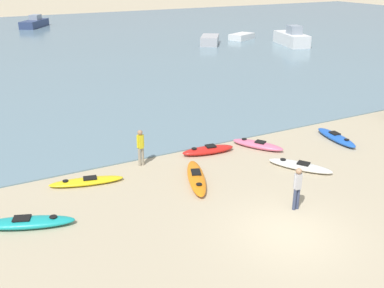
# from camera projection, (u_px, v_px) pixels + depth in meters

# --- Properties ---
(ground_plane) EXTENTS (400.00, 400.00, 0.00)m
(ground_plane) POSITION_uv_depth(u_px,v_px,m) (288.00, 233.00, 15.59)
(ground_plane) COLOR tan
(bay_water) EXTENTS (160.00, 70.00, 0.06)m
(bay_water) POSITION_uv_depth(u_px,v_px,m) (44.00, 46.00, 51.10)
(bay_water) COLOR slate
(bay_water) RESTS_ON ground_plane
(kayak_on_sand_0) EXTENTS (2.26, 2.90, 0.34)m
(kayak_on_sand_0) POSITION_uv_depth(u_px,v_px,m) (300.00, 166.00, 20.46)
(kayak_on_sand_0) COLOR white
(kayak_on_sand_0) RESTS_ON ground_plane
(kayak_on_sand_1) EXTENTS (3.18, 1.38, 0.30)m
(kayak_on_sand_1) POSITION_uv_depth(u_px,v_px,m) (86.00, 181.00, 19.04)
(kayak_on_sand_1) COLOR yellow
(kayak_on_sand_1) RESTS_ON ground_plane
(kayak_on_sand_2) EXTENTS (2.05, 2.69, 0.38)m
(kayak_on_sand_2) POSITION_uv_depth(u_px,v_px,m) (258.00, 145.00, 22.79)
(kayak_on_sand_2) COLOR #E5668C
(kayak_on_sand_2) RESTS_ON ground_plane
(kayak_on_sand_3) EXTENTS (1.97, 3.50, 0.37)m
(kayak_on_sand_3) POSITION_uv_depth(u_px,v_px,m) (196.00, 177.00, 19.30)
(kayak_on_sand_3) COLOR orange
(kayak_on_sand_3) RESTS_ON ground_plane
(kayak_on_sand_4) EXTENTS (1.09, 3.08, 0.39)m
(kayak_on_sand_4) POSITION_uv_depth(u_px,v_px,m) (336.00, 137.00, 23.76)
(kayak_on_sand_4) COLOR blue
(kayak_on_sand_4) RESTS_ON ground_plane
(kayak_on_sand_5) EXTENTS (3.37, 1.92, 0.38)m
(kayak_on_sand_5) POSITION_uv_depth(u_px,v_px,m) (27.00, 222.00, 15.91)
(kayak_on_sand_5) COLOR teal
(kayak_on_sand_5) RESTS_ON ground_plane
(kayak_on_sand_6) EXTENTS (2.74, 1.11, 0.40)m
(kayak_on_sand_6) POSITION_uv_depth(u_px,v_px,m) (208.00, 150.00, 22.12)
(kayak_on_sand_6) COLOR red
(kayak_on_sand_6) RESTS_ON ground_plane
(person_near_foreground) EXTENTS (0.35, 0.23, 1.72)m
(person_near_foreground) POSITION_uv_depth(u_px,v_px,m) (297.00, 186.00, 16.77)
(person_near_foreground) COLOR #384260
(person_near_foreground) RESTS_ON ground_plane
(person_near_waterline) EXTENTS (0.35, 0.26, 1.74)m
(person_near_waterline) POSITION_uv_depth(u_px,v_px,m) (141.00, 145.00, 20.50)
(person_near_waterline) COLOR gray
(person_near_waterline) RESTS_ON ground_plane
(moored_boat_0) EXTENTS (3.73, 3.02, 0.70)m
(moored_boat_0) POSITION_uv_depth(u_px,v_px,m) (242.00, 36.00, 55.67)
(moored_boat_0) COLOR white
(moored_boat_0) RESTS_ON bay_water
(moored_boat_1) EXTENTS (5.01, 6.02, 1.74)m
(moored_boat_1) POSITION_uv_depth(u_px,v_px,m) (34.00, 23.00, 66.49)
(moored_boat_1) COLOR navy
(moored_boat_1) RESTS_ON bay_water
(moored_boat_2) EXTENTS (3.56, 6.04, 2.25)m
(moored_boat_2) POSITION_uv_depth(u_px,v_px,m) (292.00, 38.00, 51.60)
(moored_boat_2) COLOR white
(moored_boat_2) RESTS_ON bay_water
(moored_boat_3) EXTENTS (3.80, 4.33, 0.99)m
(moored_boat_3) POSITION_uv_depth(u_px,v_px,m) (210.00, 40.00, 52.06)
(moored_boat_3) COLOR #B2B2B7
(moored_boat_3) RESTS_ON bay_water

